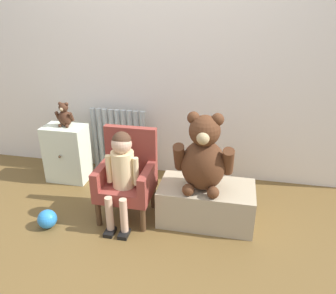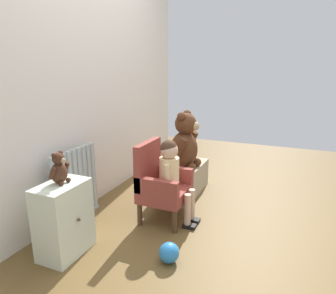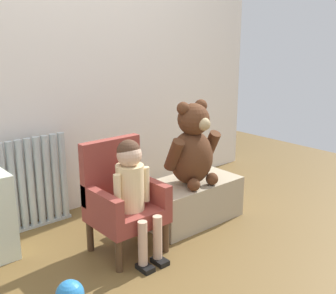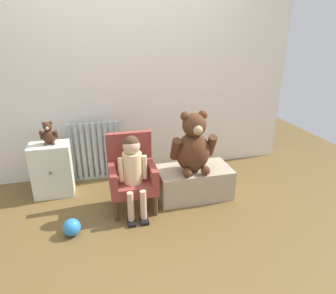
{
  "view_description": "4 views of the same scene",
  "coord_description": "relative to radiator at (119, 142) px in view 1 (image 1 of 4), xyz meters",
  "views": [
    {
      "loc": [
        0.69,
        -1.64,
        1.58
      ],
      "look_at": [
        0.23,
        0.53,
        0.6
      ],
      "focal_mm": 35.0,
      "sensor_mm": 36.0,
      "label": 1
    },
    {
      "loc": [
        -2.31,
        -0.52,
        1.32
      ],
      "look_at": [
        0.16,
        0.52,
        0.6
      ],
      "focal_mm": 32.0,
      "sensor_mm": 36.0,
      "label": 2
    },
    {
      "loc": [
        -1.45,
        -1.54,
        1.35
      ],
      "look_at": [
        0.3,
        0.5,
        0.61
      ],
      "focal_mm": 45.0,
      "sensor_mm": 36.0,
      "label": 3
    },
    {
      "loc": [
        -0.37,
        -1.98,
        1.59
      ],
      "look_at": [
        0.26,
        0.49,
        0.57
      ],
      "focal_mm": 32.0,
      "sensor_mm": 36.0,
      "label": 4
    }
  ],
  "objects": [
    {
      "name": "child_armchair",
      "position": [
        0.31,
        -0.66,
        0.02
      ],
      "size": [
        0.42,
        0.39,
        0.7
      ],
      "color": "brown",
      "rests_on": "ground_plane"
    },
    {
      "name": "back_wall",
      "position": [
        0.39,
        0.12,
        0.88
      ],
      "size": [
        3.8,
        0.05,
        2.4
      ],
      "primitive_type": "cube",
      "color": "silver",
      "rests_on": "ground_plane"
    },
    {
      "name": "large_teddy_bear",
      "position": [
        0.9,
        -0.68,
        0.24
      ],
      "size": [
        0.43,
        0.3,
        0.59
      ],
      "color": "#512D1A",
      "rests_on": "low_bench"
    },
    {
      "name": "ground_plane",
      "position": [
        0.39,
        -1.16,
        -0.32
      ],
      "size": [
        6.0,
        6.0,
        0.0
      ],
      "primitive_type": "plane",
      "color": "brown"
    },
    {
      "name": "low_bench",
      "position": [
        0.93,
        -0.64,
        -0.17
      ],
      "size": [
        0.72,
        0.39,
        0.3
      ],
      "primitive_type": "cube",
      "color": "tan",
      "rests_on": "ground_plane"
    },
    {
      "name": "toy_ball",
      "position": [
        -0.24,
        -0.98,
        -0.25
      ],
      "size": [
        0.14,
        0.14,
        0.14
      ],
      "primitive_type": "sphere",
      "color": "#2B82CF",
      "rests_on": "ground_plane"
    },
    {
      "name": "child_figure",
      "position": [
        0.31,
        -0.77,
        0.16
      ],
      "size": [
        0.25,
        0.35,
        0.74
      ],
      "color": "beige",
      "rests_on": "ground_plane"
    },
    {
      "name": "small_dresser",
      "position": [
        -0.43,
        -0.25,
        -0.05
      ],
      "size": [
        0.38,
        0.27,
        0.54
      ],
      "color": "silver",
      "rests_on": "ground_plane"
    },
    {
      "name": "radiator",
      "position": [
        0.0,
        0.0,
        0.0
      ],
      "size": [
        0.56,
        0.05,
        0.65
      ],
      "color": "#A9B5B7",
      "rests_on": "ground_plane"
    },
    {
      "name": "small_teddy_bear",
      "position": [
        -0.42,
        -0.23,
        0.32
      ],
      "size": [
        0.16,
        0.12,
        0.23
      ],
      "color": "#442719",
      "rests_on": "small_dresser"
    }
  ]
}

